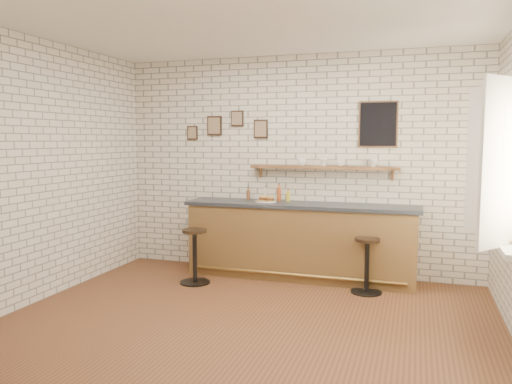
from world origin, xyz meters
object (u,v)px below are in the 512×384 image
(condiment_bottle_yellow, at_px, (288,196))
(shelf_cup_b, at_px, (324,162))
(sandwich_plate, at_px, (266,201))
(book_upper, at_px, (505,239))
(bar_counter, at_px, (300,241))
(shelf_cup_c, at_px, (341,163))
(shelf_cup_d, at_px, (373,163))
(ciabatta_sandwich, at_px, (267,198))
(bitters_bottle_white, at_px, (265,195))
(bar_stool_left, at_px, (195,254))
(bitters_bottle_brown, at_px, (248,195))
(book_lower, at_px, (505,241))
(shelf_cup_a, at_px, (302,162))
(bar_stool_right, at_px, (367,264))
(bitters_bottle_amber, at_px, (279,194))

(condiment_bottle_yellow, relative_size, shelf_cup_b, 1.61)
(sandwich_plate, distance_m, book_upper, 3.11)
(bar_counter, xyz_separation_m, shelf_cup_c, (0.50, 0.20, 1.04))
(shelf_cup_d, bearing_deg, ciabatta_sandwich, 156.45)
(shelf_cup_b, height_order, book_upper, shelf_cup_b)
(bitters_bottle_white, bearing_deg, bar_stool_left, -130.07)
(ciabatta_sandwich, distance_m, bar_stool_left, 1.22)
(sandwich_plate, distance_m, bitters_bottle_brown, 0.36)
(ciabatta_sandwich, distance_m, shelf_cup_c, 1.10)
(bar_stool_left, height_order, book_lower, book_lower)
(shelf_cup_a, bearing_deg, bitters_bottle_white, 165.69)
(shelf_cup_a, bearing_deg, shelf_cup_d, -18.37)
(ciabatta_sandwich, relative_size, shelf_cup_c, 2.22)
(bitters_bottle_brown, height_order, shelf_cup_c, shelf_cup_c)
(bar_counter, distance_m, shelf_cup_c, 1.17)
(bitters_bottle_white, relative_size, shelf_cup_d, 1.87)
(shelf_cup_b, relative_size, shelf_cup_d, 0.96)
(book_lower, bearing_deg, bar_counter, 123.63)
(bar_stool_left, distance_m, book_lower, 3.62)
(bar_counter, relative_size, shelf_cup_b, 30.15)
(sandwich_plate, xyz_separation_m, bar_stool_right, (1.40, -0.41, -0.66))
(bar_stool_left, relative_size, shelf_cup_a, 5.77)
(shelf_cup_c, height_order, book_upper, shelf_cup_c)
(bar_stool_right, relative_size, shelf_cup_b, 6.55)
(bar_counter, height_order, shelf_cup_d, shelf_cup_d)
(sandwich_plate, bearing_deg, bar_stool_right, -16.21)
(bitters_bottle_brown, height_order, bar_stool_left, bitters_bottle_brown)
(bitters_bottle_brown, distance_m, book_upper, 3.46)
(condiment_bottle_yellow, xyz_separation_m, shelf_cup_d, (1.13, 0.04, 0.47))
(shelf_cup_b, bearing_deg, shelf_cup_a, 139.48)
(shelf_cup_c, distance_m, shelf_cup_d, 0.42)
(book_upper, bearing_deg, sandwich_plate, 174.05)
(bitters_bottle_amber, xyz_separation_m, bar_stool_right, (1.26, -0.57, -0.75))
(bar_stool_right, bearing_deg, condiment_bottle_yellow, 153.10)
(sandwich_plate, relative_size, bar_stool_left, 0.40)
(bitters_bottle_white, height_order, bitters_bottle_amber, bitters_bottle_amber)
(bar_counter, bearing_deg, book_lower, -34.06)
(bitters_bottle_brown, relative_size, book_lower, 0.86)
(shelf_cup_b, bearing_deg, book_lower, -81.56)
(condiment_bottle_yellow, relative_size, book_upper, 0.72)
(bar_counter, distance_m, sandwich_plate, 0.70)
(bitters_bottle_white, height_order, book_upper, bitters_bottle_white)
(sandwich_plate, xyz_separation_m, bitters_bottle_brown, (-0.31, 0.17, 0.07))
(book_upper, bearing_deg, condiment_bottle_yellow, 168.72)
(bitters_bottle_brown, xyz_separation_m, bar_stool_left, (-0.45, -0.83, -0.70))
(bar_counter, distance_m, bitters_bottle_brown, 0.99)
(book_lower, xyz_separation_m, book_upper, (0.00, 0.01, 0.02))
(shelf_cup_b, height_order, shelf_cup_c, shelf_cup_b)
(bar_counter, xyz_separation_m, bar_stool_left, (-1.24, -0.67, -0.13))
(shelf_cup_d, bearing_deg, shelf_cup_a, 148.15)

